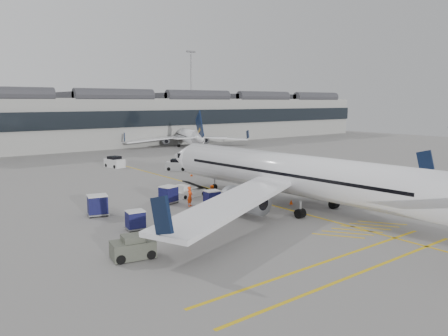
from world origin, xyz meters
TOP-DOWN VIEW (x-y plane):
  - ground at (0.00, 0.00)m, footprint 220.00×220.00m
  - terminal at (0.00, 71.93)m, footprint 200.00×20.45m
  - apron_markings at (10.00, 10.00)m, footprint 0.25×60.00m
  - airliner_main at (11.07, 0.51)m, footprint 38.07×41.73m
  - airliner_far at (35.02, 58.23)m, footprint 27.69×30.68m
  - belt_loader at (5.68, 12.02)m, footprint 4.51×2.01m
  - baggage_cart_a at (2.21, 10.56)m, footprint 2.05×1.84m
  - baggage_cart_b at (5.00, 6.84)m, footprint 1.64×1.40m
  - baggage_cart_c at (-5.42, 10.23)m, footprint 2.14×1.91m
  - baggage_cart_d at (-4.69, 4.11)m, footprint 1.68×1.46m
  - ramp_agent_a at (3.25, 8.16)m, footprint 0.87×0.80m
  - ramp_agent_b at (5.52, 7.62)m, footprint 1.15×1.03m
  - pushback_tug at (-7.75, -1.69)m, footprint 3.06×2.20m
  - safety_cone_nose at (13.11, 22.83)m, footprint 0.39×0.39m
  - safety_cone_engine at (11.83, 2.58)m, footprint 0.35×0.35m
  - service_van_mid at (8.10, 37.28)m, footprint 2.35×3.70m
  - service_van_right at (14.38, 28.75)m, footprint 3.50×3.44m

SIDE VIEW (x-z plane):
  - ground at x=0.00m, z-range 0.00..0.00m
  - apron_markings at x=10.00m, z-range 0.00..0.01m
  - safety_cone_engine at x=11.83m, z-range 0.00..0.49m
  - safety_cone_nose at x=13.11m, z-range 0.00..0.54m
  - belt_loader at x=5.68m, z-range -0.37..1.42m
  - pushback_tug at x=-7.75m, z-range -0.09..1.48m
  - service_van_right at x=14.38m, z-range -0.09..1.59m
  - service_van_mid at x=8.10m, z-range -0.09..1.67m
  - baggage_cart_d at x=-4.69m, z-range 0.06..1.66m
  - baggage_cart_b at x=5.00m, z-range 0.06..1.66m
  - baggage_cart_a at x=2.21m, z-range 0.06..1.87m
  - ramp_agent_b at x=5.52m, z-range 0.00..1.96m
  - ramp_agent_a at x=3.25m, z-range 0.00..1.99m
  - baggage_cart_c at x=-5.42m, z-range 0.07..2.00m
  - airliner_far at x=35.02m, z-range -1.76..6.78m
  - airliner_main at x=11.07m, z-range -2.29..8.80m
  - terminal at x=0.00m, z-range -0.06..12.34m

